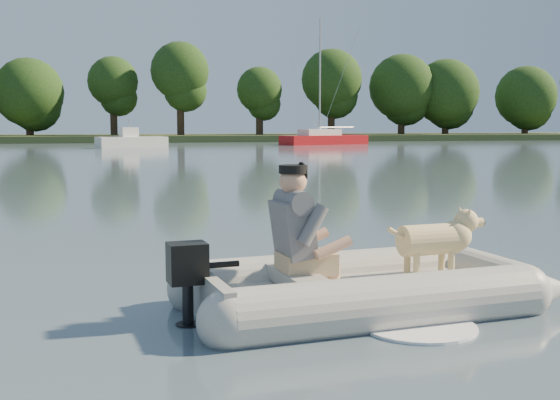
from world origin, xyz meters
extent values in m
plane|color=slate|center=(0.00, 0.00, 0.00)|extent=(160.00, 160.00, 0.00)
cube|color=#47512D|center=(0.00, 62.00, 0.25)|extent=(160.00, 12.00, 0.70)
cylinder|color=#332316|center=(-9.90, 61.33, 1.47)|extent=(0.70, 0.70, 2.94)
sphere|color=#2B4B19|center=(-9.90, 61.33, 4.49)|extent=(6.27, 6.27, 6.27)
cylinder|color=#332316|center=(-2.42, 61.95, 1.84)|extent=(0.70, 0.70, 3.67)
sphere|color=#2B4B19|center=(-2.42, 61.95, 5.61)|extent=(4.69, 4.69, 4.69)
cylinder|color=#332316|center=(3.70, 60.15, 2.15)|extent=(0.70, 0.70, 4.29)
sphere|color=#2B4B19|center=(3.70, 60.15, 6.56)|extent=(5.43, 5.43, 5.43)
cylinder|color=#332316|center=(11.30, 60.43, 1.61)|extent=(0.70, 0.70, 3.21)
sphere|color=#2B4B19|center=(11.30, 60.43, 4.91)|extent=(4.41, 4.41, 4.41)
cylinder|color=#332316|center=(18.70, 61.04, 1.97)|extent=(0.70, 0.70, 3.94)
sphere|color=#2B4B19|center=(18.70, 61.04, 6.02)|extent=(6.03, 6.03, 6.03)
cylinder|color=#332316|center=(26.27, 61.31, 1.76)|extent=(0.70, 0.70, 3.52)
sphere|color=#2B4B19|center=(26.27, 61.31, 5.37)|extent=(6.68, 6.68, 6.68)
cylinder|color=#332316|center=(31.05, 61.08, 1.61)|extent=(0.70, 0.70, 3.21)
sphere|color=#2B4B19|center=(31.05, 61.08, 4.91)|extent=(6.79, 6.79, 6.79)
cylinder|color=#332316|center=(40.05, 60.78, 1.48)|extent=(0.70, 0.70, 2.96)
sphere|color=#2B4B19|center=(40.05, 60.78, 4.53)|extent=(6.40, 6.40, 6.40)
cube|color=#AB1317|center=(14.26, 48.27, 0.28)|extent=(7.68, 4.58, 0.92)
cube|color=white|center=(13.83, 48.11, 0.97)|extent=(3.59, 2.65, 0.55)
cylinder|color=#A5A5AA|center=(13.83, 48.11, 5.34)|extent=(0.15, 0.15, 9.21)
camera|label=1|loc=(-1.69, -6.43, 1.76)|focal=45.00mm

